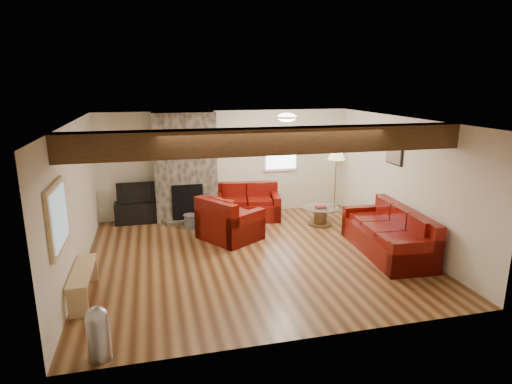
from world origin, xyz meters
TOP-DOWN VIEW (x-y plane):
  - room at (0.00, 0.00)m, footprint 8.00×8.00m
  - oak_beam at (0.00, -1.25)m, footprint 6.00×0.36m
  - chimney_breast at (-1.00, 2.49)m, footprint 1.40×0.67m
  - back_window at (1.35, 2.71)m, footprint 0.90×0.08m
  - hatch_window at (-2.96, -1.50)m, footprint 0.08×1.00m
  - ceiling_dome at (0.90, 0.90)m, footprint 0.40×0.40m
  - artwork_back at (0.15, 2.71)m, footprint 0.42×0.06m
  - artwork_right at (2.96, 0.30)m, footprint 0.06×0.55m
  - sofa_three at (2.48, -0.45)m, footprint 1.07×2.27m
  - loveseat at (0.38, 2.23)m, footprint 1.64×1.11m
  - armchair_red at (-0.25, 1.00)m, footprint 1.41×1.45m
  - coffee_table at (1.90, 1.40)m, footprint 0.82×0.82m
  - tv_cabinet at (-2.13, 2.53)m, footprint 0.98×0.39m
  - television at (-2.13, 2.53)m, footprint 0.84×0.11m
  - floor_lamp at (2.63, 2.29)m, footprint 0.41×0.41m
  - pine_bench at (-2.83, -0.97)m, footprint 0.29×1.23m
  - pedal_bin at (-2.45, -2.55)m, footprint 0.34×0.34m
  - coal_bucket at (-0.98, 1.88)m, footprint 0.33×0.33m

SIDE VIEW (x-z plane):
  - coal_bucket at x=-0.98m, z-range 0.00..0.31m
  - coffee_table at x=1.90m, z-range -0.01..0.42m
  - pine_bench at x=-2.83m, z-range 0.00..0.46m
  - tv_cabinet at x=-2.13m, z-range 0.00..0.49m
  - pedal_bin at x=-2.45m, z-range 0.00..0.67m
  - loveseat at x=0.38m, z-range 0.00..0.80m
  - sofa_three at x=2.48m, z-range 0.00..0.85m
  - armchair_red at x=-0.25m, z-range 0.00..0.89m
  - television at x=-2.13m, z-range 0.49..0.97m
  - chimney_breast at x=-1.00m, z-range -0.03..2.47m
  - room at x=0.00m, z-range -2.75..5.25m
  - floor_lamp at x=2.63m, z-range 0.57..2.16m
  - hatch_window at x=-2.96m, z-range 1.00..1.90m
  - back_window at x=1.35m, z-range 1.00..2.10m
  - artwork_back at x=0.15m, z-range 1.44..1.96m
  - artwork_right at x=2.96m, z-range 1.54..1.96m
  - oak_beam at x=0.00m, z-range 2.12..2.50m
  - ceiling_dome at x=0.90m, z-range 2.35..2.53m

